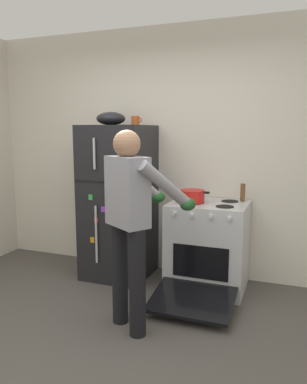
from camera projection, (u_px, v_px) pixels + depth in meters
The scene contains 9 objects.
ground at pixel (82, 362), 2.63m from camera, with size 8.00×8.00×0.00m, color #4C4742.
kitchen_wall_back at pixel (170, 152), 4.21m from camera, with size 6.00×0.10×2.70m, color silver.
refrigerator at pixel (119, 202), 4.10m from camera, with size 0.68×0.72×1.65m.
stove_range at pixel (208, 247), 3.80m from camera, with size 0.76×1.20×0.89m.
person_cook at pixel (132, 212), 2.95m from camera, with size 0.69×0.75×1.60m.
red_pot at pixel (192, 196), 3.74m from camera, with size 0.34×0.24×0.12m.
coffee_mug at pixel (136, 121), 3.94m from camera, with size 0.11×0.08×0.10m.
pepper_mill at pixel (243, 192), 3.81m from camera, with size 0.05×0.05×0.17m, color brown.
mixing_bowl at pixel (111, 119), 3.98m from camera, with size 0.31×0.31×0.14m, color black.
Camera 1 is at (1.32, -2.07, 1.60)m, focal length 35.25 mm.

